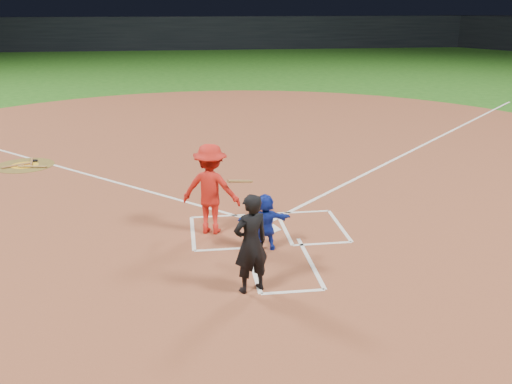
{
  "coord_description": "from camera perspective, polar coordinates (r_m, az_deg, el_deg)",
  "views": [
    {
      "loc": [
        -1.78,
        -11.17,
        4.65
      ],
      "look_at": [
        -0.3,
        -0.4,
        1.0
      ],
      "focal_mm": 40.0,
      "sensor_mm": 36.0,
      "label": 1
    }
  ],
  "objects": [
    {
      "name": "on_deck_bat_b",
      "position": [
        18.23,
        -22.83,
        2.47
      ],
      "size": [
        0.76,
        0.48,
        0.06
      ],
      "primitive_type": "cylinder",
      "rotation": [
        1.57,
        0.0,
        -1.05
      ],
      "color": "brown",
      "rests_on": "on_deck_circle"
    },
    {
      "name": "bat_weight_donut",
      "position": [
        18.6,
        -21.27,
        2.94
      ],
      "size": [
        0.19,
        0.19,
        0.05
      ],
      "primitive_type": "torus",
      "color": "black",
      "rests_on": "on_deck_circle"
    },
    {
      "name": "on_deck_bat_a",
      "position": [
        18.47,
        -21.52,
        2.83
      ],
      "size": [
        0.22,
        0.84,
        0.06
      ],
      "primitive_type": "cylinder",
      "rotation": [
        1.57,
        0.0,
        0.19
      ],
      "color": "#9A6838",
      "rests_on": "on_deck_circle"
    },
    {
      "name": "home_plate",
      "position": [
        12.22,
        1.14,
        -3.7
      ],
      "size": [
        0.6,
        0.6,
        0.02
      ],
      "primitive_type": "cylinder",
      "rotation": [
        0.0,
        0.0,
        3.14
      ],
      "color": "white",
      "rests_on": "home_plate_dirt"
    },
    {
      "name": "stadium_wall_far",
      "position": [
        59.28,
        -6.3,
        15.51
      ],
      "size": [
        80.0,
        1.2,
        3.2
      ],
      "primitive_type": "cube",
      "color": "black",
      "rests_on": "ground"
    },
    {
      "name": "home_plate_dirt",
      "position": [
        17.88,
        -1.84,
        3.49
      ],
      "size": [
        28.0,
        28.0,
        0.01
      ],
      "primitive_type": "cylinder",
      "color": "brown",
      "rests_on": "ground"
    },
    {
      "name": "batter_at_plate",
      "position": [
        11.81,
        -4.54,
        0.3
      ],
      "size": [
        1.6,
        1.06,
        1.9
      ],
      "color": "red",
      "rests_on": "home_plate_dirt"
    },
    {
      "name": "umpire",
      "position": [
        9.39,
        -0.52,
        -5.18
      ],
      "size": [
        0.73,
        0.62,
        1.71
      ],
      "primitive_type": "imported",
      "rotation": [
        0.0,
        0.0,
        3.53
      ],
      "color": "black",
      "rests_on": "home_plate_dirt"
    },
    {
      "name": "catcher",
      "position": [
        11.07,
        0.94,
        -3.02
      ],
      "size": [
        1.07,
        0.4,
        1.14
      ],
      "primitive_type": "imported",
      "rotation": [
        0.0,
        0.0,
        3.2
      ],
      "color": "#142BA9",
      "rests_on": "home_plate_dirt"
    },
    {
      "name": "ground",
      "position": [
        12.23,
        1.14,
        -3.79
      ],
      "size": [
        120.0,
        120.0,
        0.0
      ],
      "primitive_type": "plane",
      "color": "#205816",
      "rests_on": "ground"
    },
    {
      "name": "chalk_markings",
      "position": [
        17.19,
        -1.58,
        2.91
      ],
      "size": [
        28.35,
        17.32,
        0.01
      ],
      "color": "white",
      "rests_on": "home_plate_dirt"
    },
    {
      "name": "on_deck_bat_c",
      "position": [
        17.91,
        -21.44,
        2.38
      ],
      "size": [
        0.84,
        0.22,
        0.06
      ],
      "primitive_type": "cylinder",
      "rotation": [
        1.57,
        0.0,
        1.39
      ],
      "color": "olive",
      "rests_on": "on_deck_circle"
    },
    {
      "name": "on_deck_circle",
      "position": [
        18.28,
        -22.14,
        2.48
      ],
      "size": [
        1.7,
        1.7,
        0.01
      ],
      "primitive_type": "cylinder",
      "color": "brown",
      "rests_on": "home_plate_dirt"
    },
    {
      "name": "on_deck_logo",
      "position": [
        18.28,
        -22.14,
        2.5
      ],
      "size": [
        0.8,
        0.8,
        0.0
      ],
      "primitive_type": "cylinder",
      "color": "gold",
      "rests_on": "on_deck_circle"
    }
  ]
}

